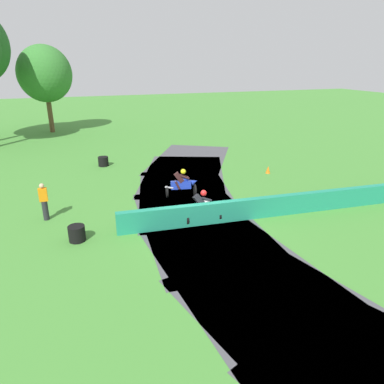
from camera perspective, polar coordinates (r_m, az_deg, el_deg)
ground_plane at (r=14.69m, az=1.14°, el=-5.25°), size 120.00×120.00×0.00m
track_asphalt at (r=15.01m, az=5.12°, el=-4.74°), size 9.74×29.51×0.01m
safety_barrier at (r=16.77m, az=19.23°, el=-1.42°), size 17.55×1.54×0.90m
motorcycle_lead_blue at (r=17.48m, az=-1.58°, el=1.38°), size 1.71×0.92×1.42m
motorcycle_chase_white at (r=14.71m, az=1.85°, el=-2.52°), size 1.70×0.89×1.42m
tire_stack_near at (r=23.46m, az=-14.16°, el=4.82°), size 0.65×0.65×0.60m
tire_stack_mid_a at (r=13.98m, az=-18.13°, el=-6.39°), size 0.62×0.62×0.60m
track_marshal at (r=16.05m, az=-22.80°, el=-1.47°), size 0.34×0.24×1.63m
traffic_cone at (r=21.76m, az=12.20°, el=3.56°), size 0.28×0.28×0.44m
tree_far_right at (r=36.15m, az=-22.73°, el=17.20°), size 4.78×4.78×7.79m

